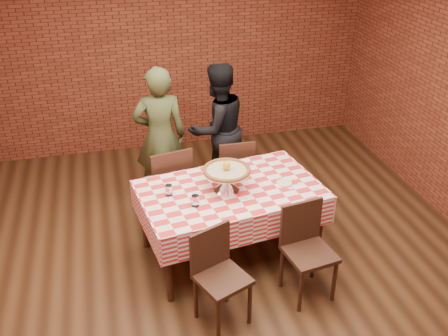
{
  "coord_description": "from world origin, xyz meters",
  "views": [
    {
      "loc": [
        -0.8,
        -3.57,
        3.24
      ],
      "look_at": [
        0.21,
        0.47,
        0.93
      ],
      "focal_mm": 40.6,
      "sensor_mm": 36.0,
      "label": 1
    }
  ],
  "objects_px": {
    "table": "(230,222)",
    "chair_near_right": "(309,255)",
    "chair_near_left": "(222,281)",
    "condiment_caddy": "(224,168)",
    "chair_far_left": "(167,183)",
    "water_glass_right": "(169,190)",
    "water_glass_left": "(195,201)",
    "diner_olive": "(160,137)",
    "diner_black": "(217,128)",
    "pizza_stand": "(227,180)",
    "pizza": "(227,171)",
    "chair_far_right": "(233,171)"
  },
  "relations": [
    {
      "from": "table",
      "to": "chair_near_right",
      "type": "bearing_deg",
      "value": -54.49
    },
    {
      "from": "table",
      "to": "chair_near_left",
      "type": "bearing_deg",
      "value": -108.48
    },
    {
      "from": "condiment_caddy",
      "to": "chair_far_left",
      "type": "bearing_deg",
      "value": 123.9
    },
    {
      "from": "water_glass_right",
      "to": "water_glass_left",
      "type": "bearing_deg",
      "value": -49.09
    },
    {
      "from": "table",
      "to": "condiment_caddy",
      "type": "distance_m",
      "value": 0.53
    },
    {
      "from": "chair_far_left",
      "to": "diner_olive",
      "type": "relative_size",
      "value": 0.57
    },
    {
      "from": "chair_near_right",
      "to": "diner_black",
      "type": "xyz_separation_m",
      "value": [
        -0.34,
        2.05,
        0.34
      ]
    },
    {
      "from": "pizza_stand",
      "to": "pizza",
      "type": "relative_size",
      "value": 0.99
    },
    {
      "from": "pizza",
      "to": "diner_black",
      "type": "distance_m",
      "value": 1.35
    },
    {
      "from": "diner_olive",
      "to": "water_glass_left",
      "type": "bearing_deg",
      "value": 98.1
    },
    {
      "from": "table",
      "to": "condiment_caddy",
      "type": "relative_size",
      "value": 10.71
    },
    {
      "from": "water_glass_left",
      "to": "condiment_caddy",
      "type": "relative_size",
      "value": 0.68
    },
    {
      "from": "chair_near_right",
      "to": "diner_black",
      "type": "height_order",
      "value": "diner_black"
    },
    {
      "from": "diner_black",
      "to": "chair_near_right",
      "type": "bearing_deg",
      "value": 78.7
    },
    {
      "from": "water_glass_right",
      "to": "pizza",
      "type": "bearing_deg",
      "value": -2.99
    },
    {
      "from": "chair_far_left",
      "to": "chair_far_right",
      "type": "distance_m",
      "value": 0.78
    },
    {
      "from": "condiment_caddy",
      "to": "diner_black",
      "type": "xyz_separation_m",
      "value": [
        0.18,
        1.04,
        -0.06
      ]
    },
    {
      "from": "water_glass_left",
      "to": "diner_black",
      "type": "height_order",
      "value": "diner_black"
    },
    {
      "from": "condiment_caddy",
      "to": "pizza_stand",
      "type": "bearing_deg",
      "value": -110.95
    },
    {
      "from": "water_glass_right",
      "to": "diner_black",
      "type": "relative_size",
      "value": 0.07
    },
    {
      "from": "table",
      "to": "diner_black",
      "type": "xyz_separation_m",
      "value": [
        0.18,
        1.31,
        0.41
      ]
    },
    {
      "from": "chair_far_left",
      "to": "diner_black",
      "type": "bearing_deg",
      "value": -152.07
    },
    {
      "from": "pizza_stand",
      "to": "water_glass_right",
      "type": "relative_size",
      "value": 4.16
    },
    {
      "from": "chair_near_right",
      "to": "chair_far_left",
      "type": "xyz_separation_m",
      "value": [
        -1.03,
        1.48,
        0.02
      ]
    },
    {
      "from": "pizza_stand",
      "to": "diner_olive",
      "type": "bearing_deg",
      "value": 111.29
    },
    {
      "from": "table",
      "to": "chair_far_left",
      "type": "distance_m",
      "value": 0.91
    },
    {
      "from": "chair_near_right",
      "to": "diner_olive",
      "type": "xyz_separation_m",
      "value": [
        -1.03,
        1.92,
        0.37
      ]
    },
    {
      "from": "water_glass_right",
      "to": "chair_near_left",
      "type": "relative_size",
      "value": 0.12
    },
    {
      "from": "table",
      "to": "diner_black",
      "type": "distance_m",
      "value": 1.38
    },
    {
      "from": "chair_far_left",
      "to": "water_glass_left",
      "type": "bearing_deg",
      "value": 86.6
    },
    {
      "from": "pizza_stand",
      "to": "diner_black",
      "type": "xyz_separation_m",
      "value": [
        0.22,
        1.32,
        -0.07
      ]
    },
    {
      "from": "condiment_caddy",
      "to": "chair_near_right",
      "type": "relative_size",
      "value": 0.18
    },
    {
      "from": "pizza",
      "to": "chair_far_left",
      "type": "height_order",
      "value": "pizza"
    },
    {
      "from": "chair_far_left",
      "to": "chair_far_right",
      "type": "relative_size",
      "value": 1.06
    },
    {
      "from": "chair_near_left",
      "to": "diner_olive",
      "type": "distance_m",
      "value": 2.1
    },
    {
      "from": "water_glass_left",
      "to": "chair_near_left",
      "type": "bearing_deg",
      "value": -82.64
    },
    {
      "from": "chair_near_left",
      "to": "table",
      "type": "bearing_deg",
      "value": 48.84
    },
    {
      "from": "pizza_stand",
      "to": "diner_black",
      "type": "height_order",
      "value": "diner_black"
    },
    {
      "from": "chair_far_left",
      "to": "diner_black",
      "type": "height_order",
      "value": "diner_black"
    },
    {
      "from": "table",
      "to": "chair_far_right",
      "type": "height_order",
      "value": "chair_far_right"
    },
    {
      "from": "chair_far_left",
      "to": "diner_olive",
      "type": "height_order",
      "value": "diner_olive"
    },
    {
      "from": "chair_near_right",
      "to": "diner_olive",
      "type": "height_order",
      "value": "diner_olive"
    },
    {
      "from": "pizza",
      "to": "chair_near_left",
      "type": "relative_size",
      "value": 0.52
    },
    {
      "from": "water_glass_left",
      "to": "pizza_stand",
      "type": "bearing_deg",
      "value": 31.31
    },
    {
      "from": "water_glass_left",
      "to": "diner_black",
      "type": "xyz_separation_m",
      "value": [
        0.56,
        1.52,
        -0.03
      ]
    },
    {
      "from": "diner_olive",
      "to": "diner_black",
      "type": "xyz_separation_m",
      "value": [
        0.69,
        0.12,
        -0.03
      ]
    },
    {
      "from": "chair_far_left",
      "to": "pizza",
      "type": "bearing_deg",
      "value": 110.73
    },
    {
      "from": "condiment_caddy",
      "to": "diner_olive",
      "type": "relative_size",
      "value": 0.1
    },
    {
      "from": "water_glass_right",
      "to": "condiment_caddy",
      "type": "xyz_separation_m",
      "value": [
        0.58,
        0.24,
        0.03
      ]
    },
    {
      "from": "condiment_caddy",
      "to": "chair_near_left",
      "type": "bearing_deg",
      "value": -117.05
    }
  ]
}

